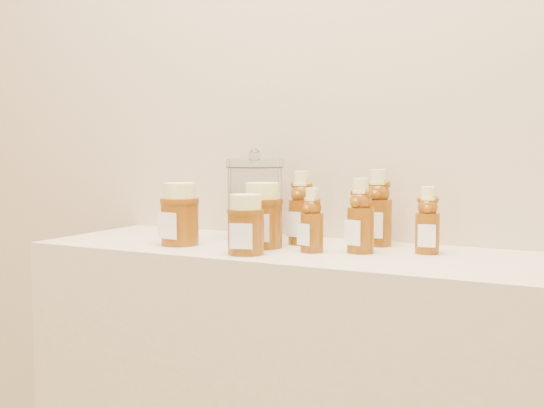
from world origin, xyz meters
The scene contains 10 objects.
wall_back centered at (0.00, 1.75, 1.35)m, with size 3.50×0.02×2.70m, color tan.
bear_bottle_back_left centered at (-0.02, 1.62, 1.00)m, with size 0.07×0.07×0.19m, color #602F07, non-canonical shape.
bear_bottle_back_mid centered at (0.15, 1.68, 1.00)m, with size 0.07×0.07×0.20m, color #602F07, non-canonical shape.
bear_bottle_back_right centered at (0.28, 1.61, 0.98)m, with size 0.05×0.05×0.16m, color #602F07, non-canonical shape.
bear_bottle_front_left centered at (0.05, 1.52, 0.98)m, with size 0.05×0.05×0.16m, color #602F07, non-canonical shape.
bear_bottle_front_right centered at (0.15, 1.56, 0.99)m, with size 0.06×0.06×0.18m, color #602F07, non-canonical shape.
honey_jar_left centered at (-0.26, 1.48, 0.97)m, with size 0.09×0.09×0.14m, color #602F07, non-canonical shape.
honey_jar_back centered at (-0.07, 1.53, 0.97)m, with size 0.09×0.09×0.15m, color #602F07, non-canonical shape.
honey_jar_front centered at (-0.06, 1.43, 0.96)m, with size 0.08×0.08×0.13m, color #602F07, non-canonical shape.
glass_canister centered at (-0.15, 1.64, 1.01)m, with size 0.14×0.14×0.21m, color white, non-canonical shape.
Camera 1 is at (0.64, 0.19, 1.13)m, focal length 45.00 mm.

